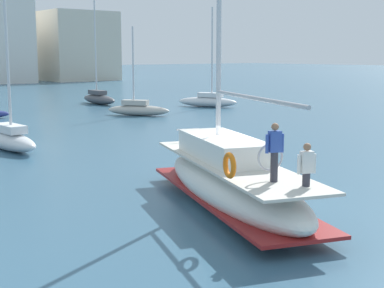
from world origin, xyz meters
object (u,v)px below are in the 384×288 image
object	(u,v)px
moored_cutter_right	(99,98)
moored_sloop_far	(138,109)
moored_ketch_distant	(208,100)
moored_cutter_left	(8,137)
main_sailboat	(231,179)

from	to	relation	value
moored_cutter_right	moored_sloop_far	bearing A→B (deg)	-103.54
moored_cutter_right	moored_ketch_distant	size ratio (longest dim) A/B	1.11
moored_sloop_far	moored_ketch_distant	distance (m)	9.27
moored_cutter_right	moored_ketch_distant	bearing A→B (deg)	-54.12
moored_ketch_distant	moored_cutter_right	bearing A→B (deg)	125.88
moored_cutter_left	moored_cutter_right	distance (m)	26.15
moored_cutter_left	moored_ketch_distant	xyz separation A→B (m)	(22.95, 11.41, -0.03)
main_sailboat	moored_sloop_far	xyz separation A→B (m)	(12.43, 24.31, -0.37)
main_sailboat	moored_cutter_left	distance (m)	15.09
moored_cutter_left	moored_ketch_distant	bearing A→B (deg)	26.43
main_sailboat	moored_cutter_right	bearing A→B (deg)	66.87
moored_cutter_left	moored_ketch_distant	world-z (taller)	moored_cutter_left
main_sailboat	moored_ketch_distant	xyz separation A→B (m)	(21.45, 26.42, -0.30)
main_sailboat	moored_cutter_right	world-z (taller)	main_sailboat
moored_sloop_far	moored_cutter_right	world-z (taller)	moored_cutter_right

